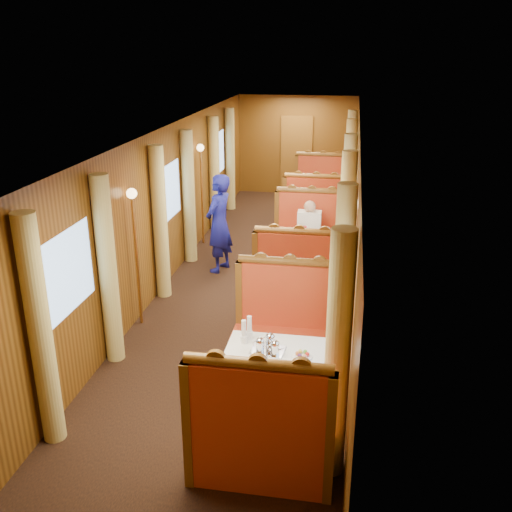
% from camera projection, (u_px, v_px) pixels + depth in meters
% --- Properties ---
extents(floor, '(3.00, 12.00, 0.01)m').
position_uv_depth(floor, '(259.00, 281.00, 9.48)').
color(floor, black).
rests_on(floor, ground).
extents(ceiling, '(3.00, 12.00, 0.01)m').
position_uv_depth(ceiling, '(259.00, 129.00, 8.60)').
color(ceiling, silver).
rests_on(ceiling, wall_left).
extents(wall_far, '(3.00, 0.01, 2.50)m').
position_uv_depth(wall_far, '(297.00, 146.00, 14.58)').
color(wall_far, brown).
rests_on(wall_far, floor).
extents(wall_near, '(3.00, 0.01, 2.50)m').
position_uv_depth(wall_near, '(102.00, 472.00, 3.50)').
color(wall_near, brown).
rests_on(wall_near, floor).
extents(wall_left, '(0.01, 12.00, 2.50)m').
position_uv_depth(wall_left, '(168.00, 205.00, 9.27)').
color(wall_left, brown).
rests_on(wall_left, floor).
extents(wall_right, '(0.01, 12.00, 2.50)m').
position_uv_depth(wall_right, '(355.00, 213.00, 8.81)').
color(wall_right, brown).
rests_on(wall_right, floor).
extents(doorway_far, '(0.80, 0.04, 2.00)m').
position_uv_depth(doorway_far, '(296.00, 156.00, 14.64)').
color(doorway_far, brown).
rests_on(doorway_far, floor).
extents(table_near, '(1.05, 0.72, 0.75)m').
position_uv_depth(table_near, '(276.00, 382.00, 6.00)').
color(table_near, white).
rests_on(table_near, floor).
extents(banquette_near_fwd, '(1.30, 0.55, 1.34)m').
position_uv_depth(banquette_near_fwd, '(261.00, 440.00, 5.04)').
color(banquette_near_fwd, '#AD1913').
rests_on(banquette_near_fwd, floor).
extents(banquette_near_aft, '(1.30, 0.55, 1.34)m').
position_uv_depth(banquette_near_aft, '(287.00, 332.00, 6.92)').
color(banquette_near_aft, '#AD1913').
rests_on(banquette_near_aft, floor).
extents(table_mid, '(1.05, 0.72, 0.75)m').
position_uv_depth(table_mid, '(305.00, 263.00, 9.23)').
color(table_mid, white).
rests_on(table_mid, floor).
extents(banquette_mid_fwd, '(1.30, 0.55, 1.34)m').
position_uv_depth(banquette_mid_fwd, '(299.00, 285.00, 8.28)').
color(banquette_mid_fwd, '#AD1913').
rests_on(banquette_mid_fwd, floor).
extents(banquette_mid_aft, '(1.30, 0.55, 1.34)m').
position_uv_depth(banquette_mid_aft, '(310.00, 240.00, 10.15)').
color(banquette_mid_aft, '#AD1913').
rests_on(banquette_mid_aft, floor).
extents(table_far, '(1.05, 0.72, 0.75)m').
position_uv_depth(table_far, '(318.00, 206.00, 12.46)').
color(table_far, white).
rests_on(table_far, floor).
extents(banquette_far_fwd, '(1.30, 0.55, 1.34)m').
position_uv_depth(banquette_far_fwd, '(315.00, 217.00, 11.51)').
color(banquette_far_fwd, '#AD1913').
rests_on(banquette_far_fwd, floor).
extents(banquette_far_aft, '(1.30, 0.55, 1.34)m').
position_uv_depth(banquette_far_aft, '(321.00, 192.00, 13.38)').
color(banquette_far_aft, '#AD1913').
rests_on(banquette_far_aft, floor).
extents(tea_tray, '(0.36, 0.29, 0.01)m').
position_uv_depth(tea_tray, '(268.00, 350.00, 5.85)').
color(tea_tray, silver).
rests_on(tea_tray, table_near).
extents(teapot_left, '(0.19, 0.16, 0.13)m').
position_uv_depth(teapot_left, '(260.00, 347.00, 5.81)').
color(teapot_left, silver).
rests_on(teapot_left, tea_tray).
extents(teapot_right, '(0.18, 0.15, 0.13)m').
position_uv_depth(teapot_right, '(275.00, 350.00, 5.76)').
color(teapot_right, silver).
rests_on(teapot_right, tea_tray).
extents(teapot_back, '(0.20, 0.18, 0.13)m').
position_uv_depth(teapot_back, '(270.00, 343.00, 5.89)').
color(teapot_back, silver).
rests_on(teapot_back, tea_tray).
extents(fruit_plate, '(0.20, 0.20, 0.05)m').
position_uv_depth(fruit_plate, '(302.00, 355.00, 5.74)').
color(fruit_plate, white).
rests_on(fruit_plate, table_near).
extents(cup_inboard, '(0.08, 0.08, 0.26)m').
position_uv_depth(cup_inboard, '(244.00, 334.00, 5.98)').
color(cup_inboard, white).
rests_on(cup_inboard, table_near).
extents(cup_outboard, '(0.08, 0.08, 0.26)m').
position_uv_depth(cup_outboard, '(249.00, 330.00, 6.06)').
color(cup_outboard, white).
rests_on(cup_outboard, table_near).
extents(rose_vase_mid, '(0.06, 0.06, 0.36)m').
position_uv_depth(rose_vase_mid, '(305.00, 230.00, 9.06)').
color(rose_vase_mid, silver).
rests_on(rose_vase_mid, table_mid).
extents(rose_vase_far, '(0.06, 0.06, 0.36)m').
position_uv_depth(rose_vase_far, '(320.00, 181.00, 12.26)').
color(rose_vase_far, silver).
rests_on(rose_vase_far, table_far).
extents(window_left_near, '(0.01, 1.20, 0.90)m').
position_uv_depth(window_left_near, '(66.00, 274.00, 5.97)').
color(window_left_near, '#85ADDF').
rests_on(window_left_near, wall_left).
extents(curtain_left_near_a, '(0.22, 0.22, 2.35)m').
position_uv_depth(curtain_left_near_a, '(40.00, 333.00, 5.33)').
color(curtain_left_near_a, tan).
rests_on(curtain_left_near_a, floor).
extents(curtain_left_near_b, '(0.22, 0.22, 2.35)m').
position_uv_depth(curtain_left_near_b, '(108.00, 271.00, 6.77)').
color(curtain_left_near_b, tan).
rests_on(curtain_left_near_b, floor).
extents(window_right_near, '(0.01, 1.20, 0.90)m').
position_uv_depth(window_right_near, '(353.00, 293.00, 5.51)').
color(window_right_near, '#85ADDF').
rests_on(window_right_near, wall_right).
extents(curtain_right_near_a, '(0.22, 0.22, 2.35)m').
position_uv_depth(curtain_right_near_a, '(337.00, 359.00, 4.90)').
color(curtain_right_near_a, tan).
rests_on(curtain_right_near_a, floor).
extents(curtain_right_near_b, '(0.22, 0.22, 2.35)m').
position_uv_depth(curtain_right_near_b, '(342.00, 287.00, 6.34)').
color(curtain_right_near_b, tan).
rests_on(curtain_right_near_b, floor).
extents(window_left_mid, '(0.01, 1.20, 0.90)m').
position_uv_depth(window_left_mid, '(168.00, 193.00, 9.20)').
color(window_left_mid, '#85ADDF').
rests_on(window_left_mid, wall_left).
extents(curtain_left_mid_a, '(0.22, 0.22, 2.35)m').
position_uv_depth(curtain_left_mid_a, '(160.00, 223.00, 8.56)').
color(curtain_left_mid_a, tan).
rests_on(curtain_left_mid_a, floor).
extents(curtain_left_mid_b, '(0.22, 0.22, 2.35)m').
position_uv_depth(curtain_left_mid_b, '(189.00, 197.00, 10.00)').
color(curtain_left_mid_b, tan).
rests_on(curtain_left_mid_b, floor).
extents(window_right_mid, '(0.01, 1.20, 0.90)m').
position_uv_depth(window_right_mid, '(355.00, 201.00, 8.74)').
color(window_right_mid, '#85ADDF').
rests_on(window_right_mid, wall_right).
extents(curtain_right_mid_a, '(0.22, 0.22, 2.35)m').
position_uv_depth(curtain_right_mid_a, '(346.00, 233.00, 8.13)').
color(curtain_right_mid_a, tan).
rests_on(curtain_right_mid_a, floor).
extents(curtain_right_mid_b, '(0.22, 0.22, 2.35)m').
position_uv_depth(curtain_right_mid_b, '(347.00, 204.00, 9.57)').
color(curtain_right_mid_b, tan).
rests_on(curtain_right_mid_b, floor).
extents(window_left_far, '(0.01, 1.20, 0.90)m').
position_uv_depth(window_left_far, '(218.00, 154.00, 12.43)').
color(window_left_far, '#85ADDF').
rests_on(window_left_far, wall_left).
extents(curtain_left_far_a, '(0.22, 0.22, 2.35)m').
position_uv_depth(curtain_left_far_a, '(214.00, 174.00, 11.79)').
color(curtain_left_far_a, tan).
rests_on(curtain_left_far_a, floor).
extents(curtain_left_far_b, '(0.22, 0.22, 2.35)m').
position_uv_depth(curtain_left_far_b, '(230.00, 160.00, 13.23)').
color(curtain_left_far_b, tan).
rests_on(curtain_left_far_b, floor).
extents(window_right_far, '(0.01, 1.20, 0.90)m').
position_uv_depth(window_right_far, '(355.00, 158.00, 11.97)').
color(window_right_far, '#85ADDF').
rests_on(window_right_far, wall_right).
extents(curtain_right_far_a, '(0.22, 0.22, 2.35)m').
position_uv_depth(curtain_right_far_a, '(349.00, 179.00, 11.36)').
color(curtain_right_far_a, tan).
rests_on(curtain_right_far_a, floor).
extents(curtain_right_far_b, '(0.22, 0.22, 2.35)m').
position_uv_depth(curtain_right_far_b, '(350.00, 163.00, 12.80)').
color(curtain_right_far_b, tan).
rests_on(curtain_right_far_b, floor).
extents(sconce_left_fore, '(0.14, 0.14, 1.95)m').
position_uv_depth(sconce_left_fore, '(135.00, 230.00, 7.59)').
color(sconce_left_fore, '#BF8C3F').
rests_on(sconce_left_fore, floor).
extents(sconce_right_fore, '(0.14, 0.14, 1.95)m').
position_uv_depth(sconce_right_fore, '(347.00, 241.00, 7.16)').
color(sconce_right_fore, '#BF8C3F').
rests_on(sconce_right_fore, floor).
extents(sconce_left_aft, '(0.14, 0.14, 1.95)m').
position_uv_depth(sconce_left_aft, '(201.00, 174.00, 10.82)').
color(sconce_left_aft, '#BF8C3F').
rests_on(sconce_left_aft, floor).
extents(sconce_right_aft, '(0.14, 0.14, 1.95)m').
position_uv_depth(sconce_right_aft, '(350.00, 179.00, 10.39)').
color(sconce_right_aft, '#BF8C3F').
rests_on(sconce_right_aft, floor).
extents(steward, '(0.57, 0.71, 1.69)m').
position_uv_depth(steward, '(219.00, 224.00, 9.66)').
color(steward, navy).
rests_on(steward, floor).
extents(passenger, '(0.40, 0.44, 0.76)m').
position_uv_depth(passenger, '(309.00, 228.00, 9.78)').
color(passenger, beige).
rests_on(passenger, banquette_mid_aft).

